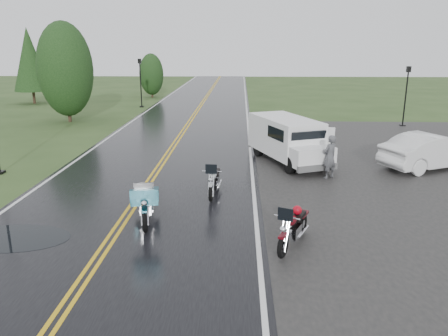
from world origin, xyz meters
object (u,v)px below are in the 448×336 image
(person_at_van, at_px, (330,158))
(sedan_white, at_px, (432,152))
(motorcycle_silver, at_px, (211,185))
(motorcycle_red, at_px, (283,237))
(lamp_post_far_right, at_px, (406,96))
(van_white, at_px, (291,150))
(lamp_post_far_left, at_px, (141,83))
(motorcycle_teal, at_px, (145,210))

(person_at_van, distance_m, sedan_white, 4.66)
(motorcycle_silver, distance_m, person_at_van, 5.11)
(sedan_white, bearing_deg, motorcycle_red, 115.55)
(person_at_van, distance_m, lamp_post_far_right, 13.25)
(motorcycle_silver, xyz_separation_m, van_white, (2.86, 3.34, 0.37))
(motorcycle_red, distance_m, van_white, 7.17)
(van_white, height_order, person_at_van, van_white)
(motorcycle_red, height_order, lamp_post_far_left, lamp_post_far_left)
(motorcycle_red, height_order, person_at_van, person_at_van)
(motorcycle_teal, height_order, sedan_white, sedan_white)
(motorcycle_teal, height_order, van_white, van_white)
(lamp_post_far_left, bearing_deg, motorcycle_silver, -72.18)
(motorcycle_silver, bearing_deg, lamp_post_far_left, 111.77)
(motorcycle_red, height_order, motorcycle_teal, motorcycle_teal)
(motorcycle_red, xyz_separation_m, van_white, (0.93, 7.10, 0.37))
(person_at_van, xyz_separation_m, lamp_post_far_left, (-11.40, 19.38, 1.12))
(van_white, height_order, lamp_post_far_right, lamp_post_far_right)
(motorcycle_teal, relative_size, lamp_post_far_right, 0.62)
(person_at_van, bearing_deg, motorcycle_silver, -3.08)
(sedan_white, bearing_deg, person_at_van, 84.55)
(motorcycle_teal, xyz_separation_m, motorcycle_silver, (1.59, 2.43, -0.08))
(sedan_white, distance_m, lamp_post_far_left, 23.85)
(person_at_van, bearing_deg, sedan_white, 162.82)
(motorcycle_silver, bearing_deg, motorcycle_red, -58.85)
(motorcycle_red, xyz_separation_m, lamp_post_far_left, (-9.07, 25.95, 1.35))
(motorcycle_red, relative_size, person_at_van, 1.23)
(van_white, relative_size, sedan_white, 1.13)
(van_white, bearing_deg, lamp_post_far_right, 30.99)
(motorcycle_red, distance_m, motorcycle_silver, 4.23)
(sedan_white, xyz_separation_m, lamp_post_far_left, (-15.79, 17.83, 1.22))
(motorcycle_red, xyz_separation_m, lamp_post_far_right, (9.08, 17.93, 1.25))
(lamp_post_far_right, bearing_deg, motorcycle_teal, -127.19)
(motorcycle_teal, distance_m, lamp_post_far_right, 20.87)
(person_at_van, height_order, lamp_post_far_left, lamp_post_far_left)
(sedan_white, bearing_deg, lamp_post_far_right, -38.30)
(motorcycle_silver, height_order, lamp_post_far_left, lamp_post_far_left)
(sedan_white, relative_size, lamp_post_far_right, 1.18)
(sedan_white, relative_size, lamp_post_far_left, 1.12)
(sedan_white, bearing_deg, van_white, 75.14)
(motorcycle_teal, height_order, lamp_post_far_right, lamp_post_far_right)
(lamp_post_far_left, distance_m, lamp_post_far_right, 19.84)
(motorcycle_red, distance_m, motorcycle_teal, 3.76)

